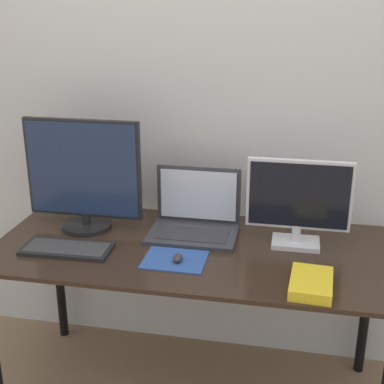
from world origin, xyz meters
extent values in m
cube|color=silver|center=(0.00, 0.81, 1.25)|extent=(7.00, 0.05, 2.50)
cube|color=#332319|center=(0.00, 0.37, 0.74)|extent=(1.64, 0.75, 0.02)
cylinder|color=black|center=(-0.77, 0.69, 0.36)|extent=(0.05, 0.05, 0.73)
cylinder|color=black|center=(0.77, 0.69, 0.36)|extent=(0.05, 0.05, 0.73)
cylinder|color=black|center=(-0.50, 0.47, 0.75)|extent=(0.22, 0.22, 0.02)
cylinder|color=black|center=(-0.50, 0.47, 0.79)|extent=(0.04, 0.04, 0.05)
cube|color=black|center=(-0.50, 0.48, 1.02)|extent=(0.51, 0.02, 0.43)
cube|color=#1E2D4C|center=(-0.50, 0.46, 1.02)|extent=(0.49, 0.01, 0.41)
cube|color=silver|center=(0.42, 0.47, 0.75)|extent=(0.19, 0.14, 0.02)
cylinder|color=silver|center=(0.42, 0.47, 0.80)|extent=(0.04, 0.04, 0.07)
cube|color=silver|center=(0.42, 0.48, 0.97)|extent=(0.42, 0.02, 0.29)
cube|color=black|center=(0.42, 0.46, 0.97)|extent=(0.40, 0.01, 0.26)
cube|color=#333338|center=(-0.02, 0.47, 0.75)|extent=(0.38, 0.26, 0.02)
cube|color=#2D2D33|center=(-0.02, 0.45, 0.76)|extent=(0.31, 0.14, 0.00)
cube|color=#333338|center=(-0.02, 0.61, 0.89)|extent=(0.38, 0.01, 0.25)
cube|color=silver|center=(-0.02, 0.60, 0.89)|extent=(0.34, 0.00, 0.22)
cube|color=black|center=(-0.49, 0.24, 0.75)|extent=(0.36, 0.17, 0.02)
cube|color=#383838|center=(-0.49, 0.24, 0.76)|extent=(0.33, 0.13, 0.00)
cube|color=#2D519E|center=(-0.04, 0.24, 0.75)|extent=(0.24, 0.19, 0.00)
ellipsoid|color=#333333|center=(-0.03, 0.22, 0.76)|extent=(0.04, 0.06, 0.03)
cube|color=yellow|center=(0.48, 0.12, 0.76)|extent=(0.16, 0.23, 0.04)
cube|color=white|center=(0.48, 0.12, 0.76)|extent=(0.15, 0.22, 0.03)
camera|label=1|loc=(0.39, -1.58, 1.71)|focal=50.00mm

